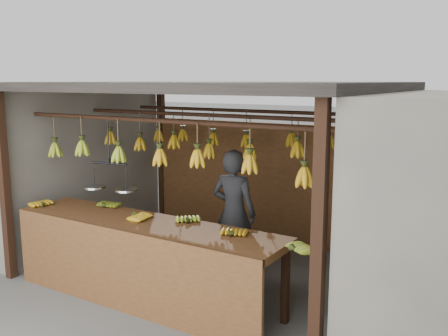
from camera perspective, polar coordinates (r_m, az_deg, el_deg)
The scene contains 8 objects.
ground at distance 6.57m, azimuth -1.41°, elevation -11.63°, with size 80.00×80.00×0.00m, color #5B5B57.
stall at distance 6.40m, azimuth 0.14°, elevation 5.97°, with size 4.30×3.30×2.40m.
neighbor_left at distance 8.72m, azimuth -21.64°, elevation 0.91°, with size 3.00×3.00×2.30m, color slate.
counter at distance 5.49m, azimuth -9.73°, elevation -8.41°, with size 3.55×0.75×0.96m.
hanging_bananas at distance 6.16m, azimuth -1.57°, elevation 2.39°, with size 3.58×2.23×0.38m.
balance_scale at distance 5.92m, azimuth -12.90°, elevation -1.84°, with size 0.67×0.33×0.83m.
vendor at distance 6.20m, azimuth 1.12°, elevation -5.18°, with size 0.58×0.38×1.60m, color #262628.
bag_bundles at distance 6.75m, azimuth 19.06°, elevation -2.60°, with size 0.08×0.26×1.27m.
Camera 1 is at (3.36, -5.10, 2.42)m, focal length 40.00 mm.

